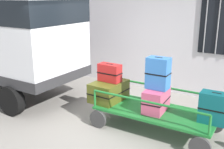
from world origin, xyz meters
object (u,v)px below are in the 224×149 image
(suitcase_left_bottom, at_px, (109,91))
(suitcase_midleft_middle, at_px, (158,73))
(luggage_cart, at_px, (155,114))
(suitcase_midleft_bottom, at_px, (156,100))
(van, at_px, (0,29))
(suitcase_left_middle, at_px, (110,73))
(suitcase_center_bottom, at_px, (215,108))

(suitcase_left_bottom, relative_size, suitcase_midleft_middle, 1.37)
(luggage_cart, bearing_deg, suitcase_midleft_middle, 90.00)
(suitcase_midleft_middle, bearing_deg, suitcase_midleft_bottom, -90.00)
(van, height_order, suitcase_left_middle, van)
(suitcase_left_middle, distance_m, suitcase_midleft_bottom, 1.19)
(suitcase_center_bottom, bearing_deg, van, -178.79)
(luggage_cart, height_order, suitcase_left_middle, suitcase_left_middle)
(suitcase_left_middle, height_order, suitcase_midleft_middle, suitcase_midleft_middle)
(suitcase_midleft_middle, distance_m, suitcase_center_bottom, 1.23)
(suitcase_left_bottom, xyz_separation_m, suitcase_left_middle, (-0.00, 0.04, 0.41))
(suitcase_midleft_bottom, relative_size, suitcase_center_bottom, 1.23)
(luggage_cart, bearing_deg, suitcase_center_bottom, 1.94)
(suitcase_midleft_middle, bearing_deg, van, -178.54)
(luggage_cart, xyz_separation_m, suitcase_left_middle, (-1.13, 0.04, 0.69))
(suitcase_left_bottom, xyz_separation_m, suitcase_center_bottom, (2.25, 0.04, 0.08))
(suitcase_left_bottom, bearing_deg, luggage_cart, 0.08)
(suitcase_midleft_middle, xyz_separation_m, suitcase_center_bottom, (1.13, 0.00, -0.49))
(luggage_cart, bearing_deg, suitcase_midleft_bottom, 90.00)
(van, bearing_deg, suitcase_midleft_bottom, 1.13)
(suitcase_left_bottom, distance_m, suitcase_center_bottom, 2.26)
(suitcase_left_bottom, height_order, suitcase_midleft_middle, suitcase_midleft_middle)
(suitcase_left_middle, relative_size, suitcase_center_bottom, 0.88)
(suitcase_left_bottom, distance_m, suitcase_left_middle, 0.41)
(suitcase_midleft_middle, bearing_deg, suitcase_center_bottom, 0.19)
(van, bearing_deg, suitcase_left_middle, 1.95)
(luggage_cart, height_order, suitcase_midleft_middle, suitcase_midleft_middle)
(luggage_cart, relative_size, suitcase_midleft_bottom, 3.46)
(suitcase_left_middle, relative_size, suitcase_midleft_bottom, 0.71)
(suitcase_left_bottom, bearing_deg, van, -178.66)
(van, relative_size, suitcase_midleft_middle, 7.26)
(luggage_cart, bearing_deg, van, -178.97)
(suitcase_midleft_bottom, height_order, suitcase_center_bottom, suitcase_center_bottom)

